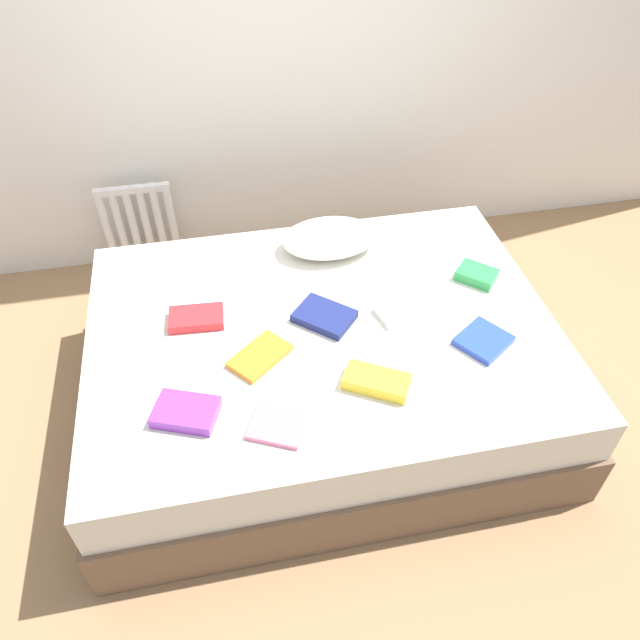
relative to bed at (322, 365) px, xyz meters
name	(u,v)px	position (x,y,z in m)	size (l,w,h in m)	color
ground_plane	(322,399)	(0.00, 0.00, -0.25)	(8.00, 8.00, 0.00)	#93704C
bed	(322,365)	(0.00, 0.00, 0.00)	(2.00, 1.50, 0.50)	brown
radiator	(139,222)	(-0.81, 1.20, 0.08)	(0.40, 0.04, 0.45)	white
pillow	(329,238)	(0.14, 0.51, 0.32)	(0.46, 0.30, 0.13)	white
textbook_blue	(483,341)	(0.62, -0.24, 0.27)	(0.20, 0.18, 0.03)	#2847B7
textbook_orange	(260,356)	(-0.28, -0.14, 0.27)	(0.24, 0.15, 0.03)	orange
textbook_yellow	(377,382)	(0.14, -0.37, 0.28)	(0.25, 0.12, 0.05)	yellow
textbook_purple	(186,412)	(-0.58, -0.37, 0.28)	(0.23, 0.16, 0.05)	purple
textbook_red	(196,318)	(-0.52, 0.12, 0.27)	(0.23, 0.14, 0.04)	red
textbook_navy	(324,316)	(0.01, 0.03, 0.27)	(0.24, 0.17, 0.04)	navy
textbook_white	(405,310)	(0.36, 0.01, 0.27)	(0.24, 0.14, 0.03)	white
textbook_green	(477,275)	(0.75, 0.16, 0.28)	(0.17, 0.13, 0.05)	green
textbook_pink	(278,425)	(-0.26, -0.49, 0.26)	(0.19, 0.17, 0.02)	pink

